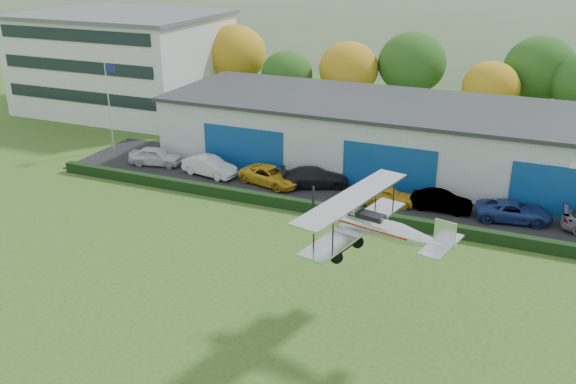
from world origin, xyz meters
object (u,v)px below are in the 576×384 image
at_px(biplane, 372,224).
at_px(flagpole, 109,98).
at_px(office_block, 124,62).
at_px(car_0, 156,156).
at_px(car_1, 210,166).
at_px(car_4, 386,196).
at_px(car_6, 514,211).
at_px(car_5, 441,201).
at_px(hangar, 408,136).
at_px(car_3, 315,177).
at_px(car_2, 271,176).

bearing_deg(biplane, flagpole, 161.58).
height_order(office_block, flagpole, office_block).
distance_m(car_0, biplane, 27.91).
height_order(office_block, car_1, office_block).
xyz_separation_m(car_4, car_6, (8.51, 0.65, -0.00)).
relative_size(car_0, car_5, 1.06).
distance_m(hangar, biplane, 23.73).
relative_size(car_1, biplane, 0.55).
distance_m(hangar, car_1, 16.24).
relative_size(car_3, car_4, 1.28).
xyz_separation_m(car_2, car_3, (3.26, 0.91, 0.05)).
bearing_deg(hangar, car_5, -61.83).
distance_m(hangar, car_4, 8.76).
height_order(car_4, car_5, car_5).
height_order(car_1, car_2, car_1).
bearing_deg(office_block, car_4, -24.87).
xyz_separation_m(car_1, car_4, (14.42, -0.29, -0.08)).
distance_m(car_0, car_2, 10.67).
xyz_separation_m(flagpole, car_1, (11.01, -2.26, -3.98)).
distance_m(car_1, biplane, 23.43).
distance_m(car_0, car_6, 28.32).
xyz_separation_m(hangar, office_block, (-33.00, 7.02, 2.56)).
bearing_deg(car_5, car_0, 88.04).
xyz_separation_m(hangar, car_3, (-5.34, -7.21, -1.86)).
distance_m(hangar, office_block, 33.84).
height_order(car_6, biplane, biplane).
xyz_separation_m(hangar, car_1, (-13.88, -8.24, -1.85)).
bearing_deg(car_4, biplane, -178.86).
bearing_deg(car_6, flagpole, 77.75).
height_order(flagpole, car_5, flagpole).
xyz_separation_m(car_3, car_5, (9.66, -0.85, -0.06)).
bearing_deg(biplane, car_5, 99.80).
bearing_deg(car_3, car_1, 71.92).
relative_size(office_block, car_4, 5.15).
bearing_deg(car_5, hangar, 26.89).
relative_size(car_4, car_6, 0.82).
distance_m(car_2, car_4, 9.15).
distance_m(car_3, biplane, 18.93).
height_order(car_3, car_6, car_3).
bearing_deg(car_5, biplane, 175.48).
distance_m(flagpole, car_1, 11.92).
distance_m(hangar, car_6, 12.15).
distance_m(office_block, car_6, 44.83).
bearing_deg(car_0, car_1, -106.42).
distance_m(car_1, car_5, 18.19).
xyz_separation_m(hangar, car_0, (-19.27, -7.78, -1.86)).
relative_size(flagpole, car_1, 1.74).
height_order(car_5, car_6, car_5).
relative_size(car_0, car_6, 0.90).
xyz_separation_m(office_block, car_2, (24.40, -15.14, -4.47)).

